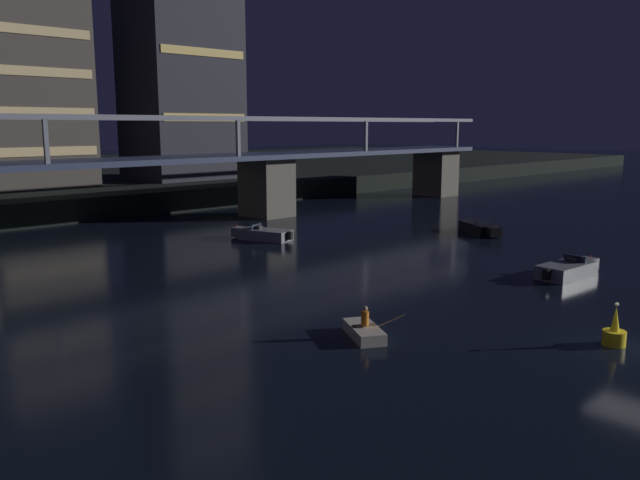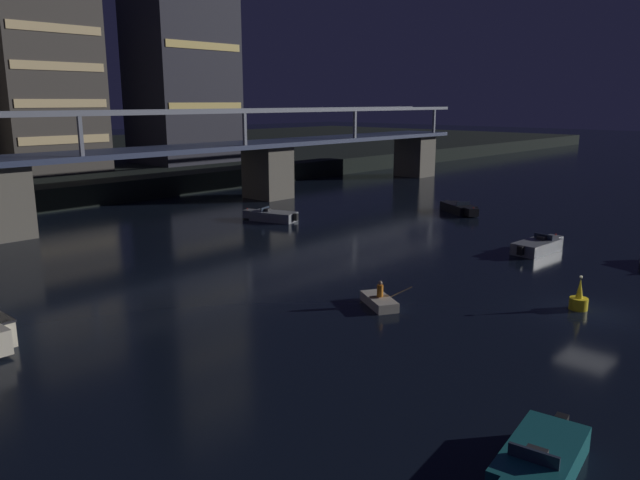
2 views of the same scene
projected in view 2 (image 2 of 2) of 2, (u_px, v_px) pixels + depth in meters
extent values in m
plane|color=black|center=(590.00, 313.00, 30.00)|extent=(400.00, 400.00, 0.00)
cube|color=#605B51|center=(268.00, 172.00, 65.02)|extent=(3.60, 4.40, 5.55)
cube|color=#605B51|center=(415.00, 156.00, 84.09)|extent=(3.60, 4.40, 5.55)
cube|color=#2D3856|center=(154.00, 151.00, 54.82)|extent=(86.98, 6.40, 0.45)
cube|color=slate|center=(170.00, 112.00, 52.11)|extent=(86.98, 0.36, 0.36)
cube|color=slate|center=(135.00, 112.00, 56.00)|extent=(86.98, 0.36, 0.36)
cube|color=slate|center=(80.00, 135.00, 46.74)|extent=(0.30, 0.30, 3.20)
cube|color=slate|center=(245.00, 128.00, 58.18)|extent=(0.30, 0.30, 3.20)
cube|color=slate|center=(355.00, 124.00, 69.62)|extent=(0.30, 0.30, 3.20)
cube|color=slate|center=(434.00, 121.00, 81.06)|extent=(0.30, 0.30, 3.20)
cube|color=#423D38|center=(41.00, 86.00, 68.44)|extent=(10.89, 10.03, 19.25)
cube|color=beige|center=(66.00, 140.00, 66.32)|extent=(10.02, 0.10, 0.90)
cube|color=beige|center=(63.00, 103.00, 65.46)|extent=(10.02, 0.10, 0.90)
cube|color=beige|center=(59.00, 66.00, 64.61)|extent=(10.02, 0.10, 0.90)
cube|color=beige|center=(56.00, 28.00, 63.75)|extent=(10.02, 0.10, 0.90)
cube|color=#282833|center=(179.00, 18.00, 77.94)|extent=(12.02, 9.99, 36.51)
cube|color=#F2D172|center=(207.00, 106.00, 76.99)|extent=(11.06, 0.10, 0.90)
cube|color=#F2D172|center=(204.00, 46.00, 75.37)|extent=(11.06, 0.10, 0.90)
cube|color=#196066|center=(541.00, 460.00, 17.01)|extent=(4.14, 2.37, 0.80)
cube|color=#283342|center=(534.00, 456.00, 16.20)|extent=(0.30, 1.35, 0.36)
cube|color=#262628|center=(536.00, 454.00, 16.41)|extent=(0.48, 0.61, 0.24)
cube|color=black|center=(561.00, 424.00, 18.71)|extent=(0.41, 0.41, 0.60)
cube|color=gray|center=(274.00, 216.00, 52.93)|extent=(2.95, 4.28, 0.80)
cube|color=gray|center=(250.00, 214.00, 53.91)|extent=(1.22, 1.17, 0.70)
cube|color=#283342|center=(265.00, 209.00, 53.15)|extent=(1.31, 0.52, 0.36)
cube|color=#262628|center=(267.00, 210.00, 53.06)|extent=(0.66, 0.56, 0.24)
cube|color=black|center=(296.00, 217.00, 52.02)|extent=(0.46, 0.46, 0.60)
sphere|color=red|center=(247.00, 209.00, 53.91)|extent=(0.12, 0.12, 0.12)
cube|color=gray|center=(537.00, 247.00, 41.88)|extent=(4.02, 2.05, 0.80)
cube|color=gray|center=(554.00, 241.00, 43.46)|extent=(0.96, 1.05, 0.70)
cube|color=#283342|center=(543.00, 237.00, 42.32)|extent=(0.19, 1.35, 0.36)
cube|color=#262628|center=(542.00, 238.00, 42.16)|extent=(0.44, 0.58, 0.24)
cube|color=black|center=(521.00, 250.00, 40.43)|extent=(0.38, 0.38, 0.60)
sphere|color=red|center=(556.00, 234.00, 43.53)|extent=(0.12, 0.12, 0.12)
cube|color=black|center=(458.00, 208.00, 56.90)|extent=(3.51, 4.29, 0.80)
cube|color=black|center=(472.00, 212.00, 54.64)|extent=(1.31, 1.27, 0.70)
cube|color=#283342|center=(463.00, 203.00, 55.98)|extent=(1.22, 0.76, 0.36)
cube|color=#262628|center=(462.00, 204.00, 56.22)|extent=(0.69, 0.63, 0.24)
cube|color=black|center=(447.00, 203.00, 58.89)|extent=(0.49, 0.49, 0.60)
sphere|color=red|center=(473.00, 208.00, 54.31)|extent=(0.12, 0.12, 0.12)
cylinder|color=yellow|center=(578.00, 304.00, 30.45)|extent=(0.90, 0.90, 0.60)
cone|color=yellow|center=(580.00, 288.00, 30.27)|extent=(0.36, 0.36, 1.00)
sphere|color=#F2EAB2|center=(581.00, 277.00, 30.14)|extent=(0.16, 0.16, 0.16)
cube|color=beige|center=(379.00, 301.00, 30.97)|extent=(2.24, 2.80, 0.48)
cube|color=#7F6647|center=(379.00, 296.00, 30.91)|extent=(0.96, 0.66, 0.06)
cylinder|color=orange|center=(380.00, 291.00, 30.74)|extent=(0.32, 0.32, 0.60)
sphere|color=tan|center=(380.00, 283.00, 30.65)|extent=(0.22, 0.22, 0.22)
cylinder|color=olive|center=(398.00, 293.00, 31.19)|extent=(1.35, 0.79, 0.59)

